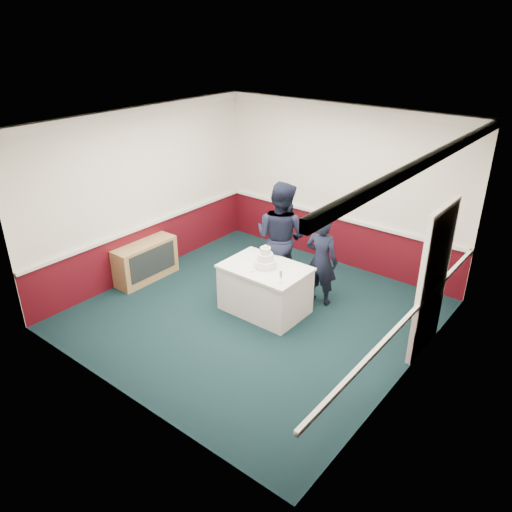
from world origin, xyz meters
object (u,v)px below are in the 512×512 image
Objects in this scene: cake_table at (265,288)px; person_woman at (321,260)px; wedding_cake at (265,260)px; cake_knife at (256,271)px; sideboard at (146,261)px; person_man at (281,237)px; champagne_flute at (281,275)px.

cake_table is 0.87× the size of person_woman.
cake_knife is (-0.03, -0.20, -0.11)m from wedding_cake.
cake_table reaches higher than sideboard.
sideboard is at bearing 16.94° from person_woman.
wedding_cake is 0.23m from cake_knife.
cake_table is at bearing -90.00° from wedding_cake.
cake_table is 0.68× the size of person_man.
wedding_cake reaches higher than sideboard.
person_woman is (0.54, 0.79, 0.36)m from cake_table.
cake_knife is at bearing -98.53° from wedding_cake.
cake_knife reaches higher than sideboard.
person_man is at bearing 108.45° from wedding_cake.
wedding_cake is at bearing 90.00° from cake_table.
wedding_cake is 0.57m from champagne_flute.
person_man reaches higher than wedding_cake.
cake_table is 0.78m from champagne_flute.
person_woman reaches higher than champagne_flute.
champagne_flute is 1.08m from person_woman.
sideboard is 3.30× the size of wedding_cake.
person_woman reaches higher than cake_knife.
sideboard is 3.17m from person_woman.
person_woman is (0.57, 0.99, -0.03)m from cake_knife.
wedding_cake is 0.24× the size of person_woman.
cake_knife is 0.11× the size of person_man.
cake_table is (2.34, 0.47, 0.05)m from sideboard.
sideboard is 5.85× the size of champagne_flute.
cake_table is 6.00× the size of cake_knife.
person_woman is at bearing 74.81° from cake_knife.
wedding_cake reaches higher than cake_knife.
person_woman is at bearing 55.74° from wedding_cake.
wedding_cake is at bearing 96.12° from cake_knife.
person_woman is (2.88, 1.26, 0.41)m from sideboard.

